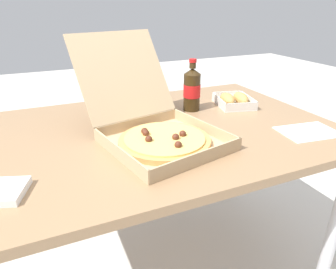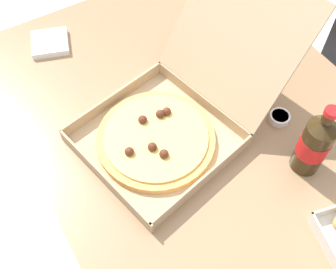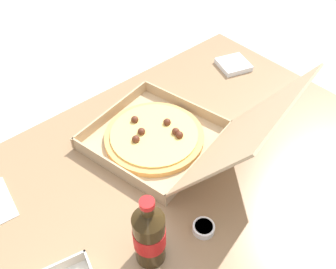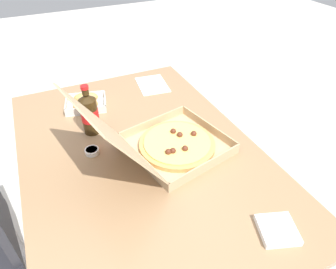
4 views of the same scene
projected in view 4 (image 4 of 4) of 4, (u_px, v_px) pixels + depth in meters
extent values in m
plane|color=beige|center=(148.00, 251.00, 1.65)|extent=(10.00, 10.00, 0.00)
cube|color=#997551|center=(140.00, 154.00, 1.20)|extent=(1.34, 0.90, 0.03)
cylinder|color=#B7B7BC|center=(165.00, 125.00, 1.99)|extent=(0.05, 0.05, 0.71)
cylinder|color=#B7B7BC|center=(46.00, 158.00, 1.73)|extent=(0.05, 0.05, 0.71)
cylinder|color=#B2B2B7|center=(15.00, 236.00, 1.48)|extent=(0.03, 0.03, 0.43)
cube|color=tan|center=(177.00, 147.00, 1.21)|extent=(0.42, 0.42, 0.01)
cube|color=tan|center=(208.00, 127.00, 1.28)|extent=(0.34, 0.08, 0.04)
cube|color=tan|center=(206.00, 166.00, 1.09)|extent=(0.08, 0.34, 0.04)
cube|color=tan|center=(153.00, 122.00, 1.31)|extent=(0.08, 0.34, 0.04)
cube|color=tan|center=(141.00, 160.00, 1.12)|extent=(0.34, 0.08, 0.04)
cube|color=tan|center=(112.00, 135.00, 0.97)|extent=(0.38, 0.27, 0.29)
cylinder|color=tan|center=(177.00, 144.00, 1.20)|extent=(0.31, 0.31, 0.02)
cylinder|color=#EAC666|center=(177.00, 142.00, 1.20)|extent=(0.27, 0.27, 0.01)
sphere|color=#562819|center=(168.00, 152.00, 1.14)|extent=(0.02, 0.02, 0.02)
sphere|color=#562819|center=(194.00, 134.00, 1.23)|extent=(0.02, 0.02, 0.02)
sphere|color=#562819|center=(173.00, 151.00, 1.14)|extent=(0.02, 0.02, 0.02)
sphere|color=#562819|center=(180.00, 135.00, 1.22)|extent=(0.02, 0.02, 0.02)
sphere|color=#562819|center=(185.00, 148.00, 1.15)|extent=(0.02, 0.02, 0.02)
sphere|color=#562819|center=(173.00, 131.00, 1.24)|extent=(0.02, 0.02, 0.02)
cube|color=white|center=(87.00, 106.00, 1.46)|extent=(0.19, 0.22, 0.00)
cube|color=silver|center=(105.00, 101.00, 1.46)|extent=(0.15, 0.04, 0.03)
cube|color=silver|center=(66.00, 105.00, 1.43)|extent=(0.15, 0.04, 0.03)
cube|color=silver|center=(86.00, 111.00, 1.39)|extent=(0.05, 0.19, 0.03)
cube|color=silver|center=(86.00, 95.00, 1.50)|extent=(0.05, 0.19, 0.03)
ellipsoid|color=tan|center=(86.00, 105.00, 1.41)|extent=(0.08, 0.13, 0.05)
ellipsoid|color=tan|center=(86.00, 98.00, 1.46)|extent=(0.08, 0.13, 0.05)
cylinder|color=#33230F|center=(90.00, 116.00, 1.25)|extent=(0.07, 0.07, 0.16)
cone|color=#33230F|center=(86.00, 97.00, 1.19)|extent=(0.07, 0.07, 0.02)
cylinder|color=#33230F|center=(85.00, 92.00, 1.18)|extent=(0.03, 0.03, 0.02)
cylinder|color=red|center=(84.00, 87.00, 1.17)|extent=(0.03, 0.03, 0.01)
cylinder|color=red|center=(90.00, 115.00, 1.24)|extent=(0.07, 0.07, 0.06)
cube|color=white|center=(152.00, 85.00, 1.63)|extent=(0.23, 0.18, 0.00)
cube|color=white|center=(277.00, 230.00, 0.89)|extent=(0.14, 0.14, 0.02)
cylinder|color=white|center=(92.00, 151.00, 1.18)|extent=(0.06, 0.06, 0.02)
cylinder|color=#DBBC66|center=(92.00, 150.00, 1.18)|extent=(0.05, 0.05, 0.01)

